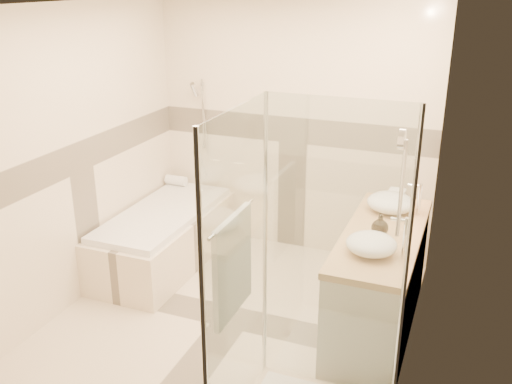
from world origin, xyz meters
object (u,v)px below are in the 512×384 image
at_px(vanity, 379,281).
at_px(vessel_sink_near, 391,202).
at_px(amenity_bottle_b, 380,224).
at_px(vessel_sink_far, 371,244).
at_px(shower_enclosure, 294,357).
at_px(bathtub, 164,234).
at_px(amenity_bottle_a, 379,227).

height_order(vanity, vessel_sink_near, vessel_sink_near).
xyz_separation_m(vanity, amenity_bottle_b, (-0.02, -0.06, 0.51)).
bearing_deg(vessel_sink_near, vessel_sink_far, -90.00).
bearing_deg(shower_enclosure, vanity, 77.03).
distance_m(bathtub, shower_enclosure, 2.47).
distance_m(bathtub, vanity, 2.18).
bearing_deg(bathtub, amenity_bottle_a, -11.51).
height_order(bathtub, amenity_bottle_b, amenity_bottle_b).
bearing_deg(shower_enclosure, vessel_sink_near, 80.91).
height_order(shower_enclosure, vessel_sink_near, shower_enclosure).
bearing_deg(vessel_sink_near, bathtub, -177.73).
bearing_deg(amenity_bottle_a, bathtub, 168.49).
bearing_deg(bathtub, vessel_sink_far, -19.26).
relative_size(shower_enclosure, vessel_sink_far, 5.69).
height_order(bathtub, amenity_bottle_a, amenity_bottle_a).
xyz_separation_m(shower_enclosure, amenity_bottle_b, (0.27, 1.21, 0.43)).
bearing_deg(bathtub, shower_enclosure, -41.10).
relative_size(shower_enclosure, vessel_sink_near, 5.27).
bearing_deg(vessel_sink_far, vessel_sink_near, 90.00).
distance_m(bathtub, amenity_bottle_b, 2.26).
xyz_separation_m(vessel_sink_near, amenity_bottle_a, (0.00, -0.52, -0.00)).
xyz_separation_m(vessel_sink_far, amenity_bottle_b, (0.00, 0.33, 0.01)).
height_order(vanity, amenity_bottle_b, amenity_bottle_b).
xyz_separation_m(vessel_sink_near, amenity_bottle_b, (0.00, -0.50, 0.01)).
relative_size(vanity, vessel_sink_far, 4.52).
distance_m(shower_enclosure, amenity_bottle_b, 1.31).
bearing_deg(amenity_bottle_a, vessel_sink_far, -90.00).
distance_m(shower_enclosure, amenity_bottle_a, 1.29).
bearing_deg(bathtub, vanity, -9.25).
bearing_deg(vanity, vessel_sink_near, 92.63).
height_order(bathtub, vessel_sink_near, vessel_sink_near).
relative_size(bathtub, shower_enclosure, 0.83).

